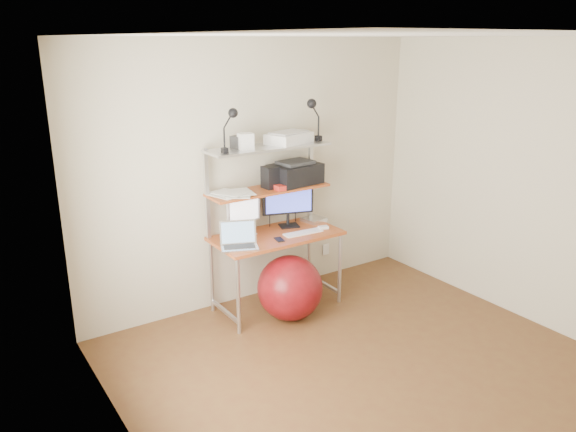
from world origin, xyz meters
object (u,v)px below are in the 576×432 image
(monitor_silver, at_px, (244,211))
(printer, at_px, (295,173))
(exercise_ball, at_px, (290,288))
(monitor_black, at_px, (288,201))
(laptop, at_px, (239,241))

(monitor_silver, relative_size, printer, 0.87)
(printer, bearing_deg, exercise_ball, -135.48)
(monitor_black, bearing_deg, printer, 23.24)
(laptop, relative_size, exercise_ball, 0.65)
(monitor_black, bearing_deg, laptop, -142.71)
(printer, bearing_deg, laptop, -168.95)
(monitor_black, relative_size, printer, 0.99)
(monitor_black, xyz_separation_m, printer, (0.09, 0.01, 0.27))
(monitor_silver, distance_m, exercise_ball, 0.82)
(laptop, bearing_deg, monitor_black, 41.24)
(monitor_silver, distance_m, laptop, 0.36)
(monitor_silver, xyz_separation_m, exercise_ball, (0.23, -0.42, -0.67))
(monitor_silver, height_order, laptop, monitor_silver)
(monitor_black, relative_size, exercise_ball, 0.83)
(laptop, bearing_deg, monitor_silver, 73.81)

